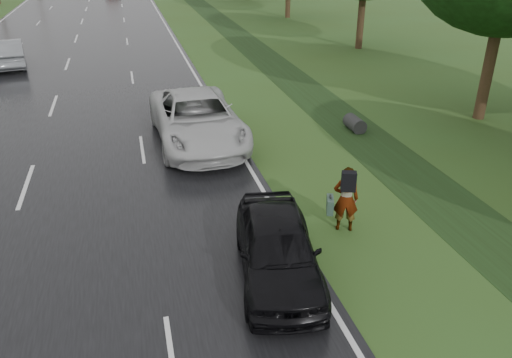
{
  "coord_description": "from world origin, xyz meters",
  "views": [
    {
      "loc": [
        3.31,
        -6.5,
        6.78
      ],
      "look_at": [
        6.1,
        4.26,
        1.3
      ],
      "focal_mm": 35.0,
      "sensor_mm": 36.0,
      "label": 1
    }
  ],
  "objects_px": {
    "white_pickup": "(197,119)",
    "silver_sedan": "(8,53)",
    "pedestrian": "(345,198)",
    "dark_sedan": "(278,248)"
  },
  "relations": [
    {
      "from": "white_pickup",
      "to": "dark_sedan",
      "type": "xyz_separation_m",
      "value": [
        0.5,
        -8.2,
        -0.15
      ]
    },
    {
      "from": "pedestrian",
      "to": "silver_sedan",
      "type": "xyz_separation_m",
      "value": [
        -11.21,
        20.66,
        -0.1
      ]
    },
    {
      "from": "pedestrian",
      "to": "dark_sedan",
      "type": "distance_m",
      "value": 2.62
    },
    {
      "from": "pedestrian",
      "to": "white_pickup",
      "type": "relative_size",
      "value": 0.28
    },
    {
      "from": "dark_sedan",
      "to": "white_pickup",
      "type": "bearing_deg",
      "value": 102.67
    },
    {
      "from": "pedestrian",
      "to": "silver_sedan",
      "type": "relative_size",
      "value": 0.38
    },
    {
      "from": "dark_sedan",
      "to": "silver_sedan",
      "type": "bearing_deg",
      "value": 121.42
    },
    {
      "from": "white_pickup",
      "to": "silver_sedan",
      "type": "bearing_deg",
      "value": 119.83
    },
    {
      "from": "pedestrian",
      "to": "dark_sedan",
      "type": "height_order",
      "value": "pedestrian"
    },
    {
      "from": "white_pickup",
      "to": "silver_sedan",
      "type": "relative_size",
      "value": 1.35
    }
  ]
}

